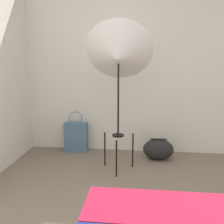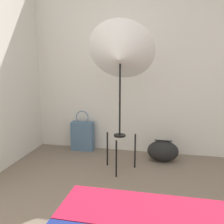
% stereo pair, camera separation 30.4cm
% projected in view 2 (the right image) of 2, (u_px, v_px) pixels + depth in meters
% --- Properties ---
extents(wall_back, '(8.00, 0.05, 2.60)m').
position_uv_depth(wall_back, '(149.00, 66.00, 3.81)').
color(wall_back, silver).
rests_on(wall_back, ground_plane).
extents(photo_umbrella, '(0.82, 0.62, 1.86)m').
position_uv_depth(photo_umbrella, '(120.00, 56.00, 3.10)').
color(photo_umbrella, black).
rests_on(photo_umbrella, ground_plane).
extents(tote_bag, '(0.34, 0.16, 0.63)m').
position_uv_depth(tote_bag, '(83.00, 136.00, 4.08)').
color(tote_bag, slate).
rests_on(tote_bag, ground_plane).
extents(duffel_bag, '(0.43, 0.29, 0.30)m').
position_uv_depth(duffel_bag, '(163.00, 151.00, 3.65)').
color(duffel_bag, black).
rests_on(duffel_bag, ground_plane).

